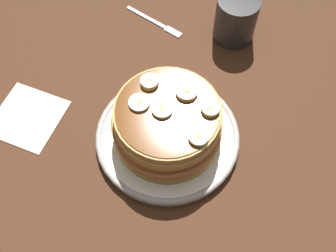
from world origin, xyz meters
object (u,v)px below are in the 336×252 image
pancake_stack (168,124)px  banana_slice_2 (199,137)px  banana_slice_0 (163,111)px  fork (157,23)px  banana_slice_1 (187,92)px  banana_slice_4 (140,103)px  banana_slice_5 (211,107)px  plate (168,137)px  coffee_mug (236,16)px  napkin (28,117)px  banana_slice_3 (150,82)px

pancake_stack → banana_slice_2: 7.59cm
banana_slice_0 → fork: 27.63cm
banana_slice_0 → banana_slice_1: 4.89cm
banana_slice_4 → banana_slice_5: banana_slice_5 is taller
plate → pancake_stack: bearing=174.6°
banana_slice_0 → banana_slice_2: bearing=-130.3°
banana_slice_2 → coffee_mug: size_ratio=0.26×
plate → banana_slice_1: size_ratio=7.00×
napkin → fork: 30.53cm
banana_slice_0 → banana_slice_3: size_ratio=1.14×
banana_slice_1 → plate: bearing=136.6°
plate → banana_slice_0: (-0.32, 0.74, 8.57)cm
banana_slice_1 → napkin: size_ratio=0.31×
fork → banana_slice_4: bearing=175.1°
banana_slice_1 → banana_slice_5: same height
banana_slice_5 → fork: size_ratio=0.25×
pancake_stack → banana_slice_1: size_ratio=5.24×
fork → banana_slice_0: bearing=-177.1°
banana_slice_1 → coffee_mug: 22.89cm
pancake_stack → coffee_mug: pancake_stack is taller
banana_slice_4 → pancake_stack: bearing=-105.9°
banana_slice_2 → napkin: (8.95, 28.23, -9.47)cm
napkin → fork: (21.31, -21.87, 0.10)cm
banana_slice_1 → banana_slice_5: size_ratio=1.22×
plate → banana_slice_2: bearing=-136.9°
pancake_stack → banana_slice_3: banana_slice_3 is taller
pancake_stack → fork: (25.69, 2.05, -5.12)cm
plate → banana_slice_5: banana_slice_5 is taller
banana_slice_2 → coffee_mug: 29.33cm
banana_slice_3 → banana_slice_4: 3.89cm
banana_slice_2 → banana_slice_4: banana_slice_2 is taller
banana_slice_2 → banana_slice_5: (4.93, -1.89, 0.06)cm
plate → fork: 25.75cm
plate → banana_slice_4: 9.55cm
plate → banana_slice_2: (-4.60, -4.31, 8.61)cm
banana_slice_1 → banana_slice_3: 5.81cm
banana_slice_2 → banana_slice_3: banana_slice_3 is taller
banana_slice_1 → banana_slice_4: (-1.86, 6.99, -0.14)cm
banana_slice_2 → banana_slice_5: banana_slice_5 is taller
banana_slice_3 → pancake_stack: bearing=-150.6°
banana_slice_1 → coffee_mug: (20.07, -9.74, -5.12)cm
banana_slice_3 → napkin: (-0.41, 21.22, -9.57)cm
banana_slice_5 → fork: banana_slice_5 is taller
pancake_stack → coffee_mug: bearing=-28.6°
banana_slice_2 → banana_slice_5: bearing=-21.0°
banana_slice_4 → banana_slice_0: bearing=-113.2°
banana_slice_3 → banana_slice_2: bearing=-143.1°
banana_slice_0 → napkin: banana_slice_0 is taller
banana_slice_0 → banana_slice_2: (-4.29, -5.06, 0.03)cm
plate → pancake_stack: 4.35cm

